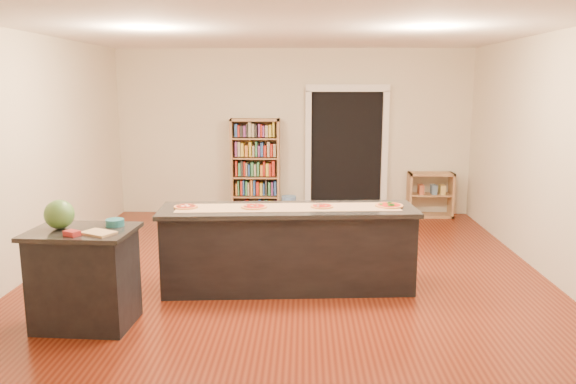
{
  "coord_description": "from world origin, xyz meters",
  "views": [
    {
      "loc": [
        0.18,
        -6.08,
        2.2
      ],
      "look_at": [
        0.0,
        0.2,
        1.0
      ],
      "focal_mm": 35.0,
      "sensor_mm": 36.0,
      "label": 1
    }
  ],
  "objects_px": {
    "bookshelf": "(255,168)",
    "low_shelf": "(430,195)",
    "kitchen_island": "(288,248)",
    "watermelon": "(59,214)",
    "waste_bin": "(289,206)",
    "side_counter": "(85,277)"
  },
  "relations": [
    {
      "from": "bookshelf",
      "to": "low_shelf",
      "type": "xyz_separation_m",
      "value": [
        2.96,
        -0.01,
        -0.45
      ]
    },
    {
      "from": "kitchen_island",
      "to": "bookshelf",
      "type": "distance_m",
      "value": 3.59
    },
    {
      "from": "kitchen_island",
      "to": "watermelon",
      "type": "bearing_deg",
      "value": -158.11
    },
    {
      "from": "kitchen_island",
      "to": "waste_bin",
      "type": "relative_size",
      "value": 7.68
    },
    {
      "from": "watermelon",
      "to": "waste_bin",
      "type": "bearing_deg",
      "value": 65.91
    },
    {
      "from": "side_counter",
      "to": "bookshelf",
      "type": "distance_m",
      "value": 4.7
    },
    {
      "from": "side_counter",
      "to": "kitchen_island",
      "type": "bearing_deg",
      "value": 31.86
    },
    {
      "from": "kitchen_island",
      "to": "side_counter",
      "type": "bearing_deg",
      "value": -154.96
    },
    {
      "from": "side_counter",
      "to": "watermelon",
      "type": "distance_m",
      "value": 0.62
    },
    {
      "from": "kitchen_island",
      "to": "watermelon",
      "type": "distance_m",
      "value": 2.35
    },
    {
      "from": "bookshelf",
      "to": "watermelon",
      "type": "bearing_deg",
      "value": -107.18
    },
    {
      "from": "low_shelf",
      "to": "waste_bin",
      "type": "relative_size",
      "value": 2.1
    },
    {
      "from": "kitchen_island",
      "to": "watermelon",
      "type": "xyz_separation_m",
      "value": [
        -2.05,
        -0.99,
        0.59
      ]
    },
    {
      "from": "bookshelf",
      "to": "low_shelf",
      "type": "height_order",
      "value": "bookshelf"
    },
    {
      "from": "kitchen_island",
      "to": "waste_bin",
      "type": "xyz_separation_m",
      "value": [
        -0.09,
        3.39,
        -0.28
      ]
    },
    {
      "from": "low_shelf",
      "to": "watermelon",
      "type": "distance_m",
      "value": 6.28
    },
    {
      "from": "kitchen_island",
      "to": "watermelon",
      "type": "height_order",
      "value": "watermelon"
    },
    {
      "from": "waste_bin",
      "to": "bookshelf",
      "type": "bearing_deg",
      "value": 168.65
    },
    {
      "from": "side_counter",
      "to": "waste_bin",
      "type": "distance_m",
      "value": 4.76
    },
    {
      "from": "low_shelf",
      "to": "waste_bin",
      "type": "distance_m",
      "value": 2.4
    },
    {
      "from": "low_shelf",
      "to": "watermelon",
      "type": "height_order",
      "value": "watermelon"
    },
    {
      "from": "kitchen_island",
      "to": "side_counter",
      "type": "distance_m",
      "value": 2.11
    }
  ]
}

